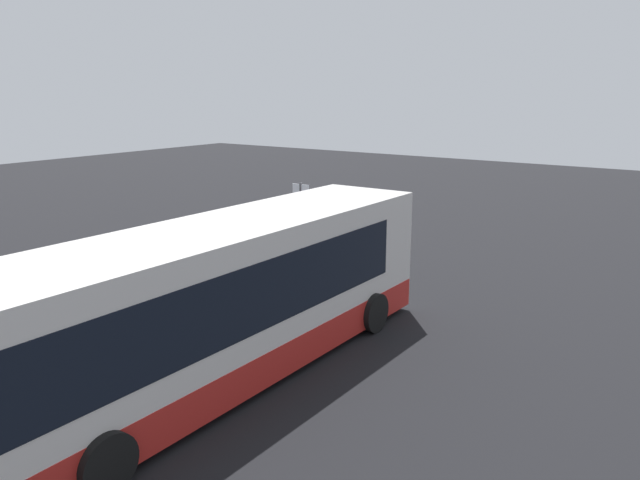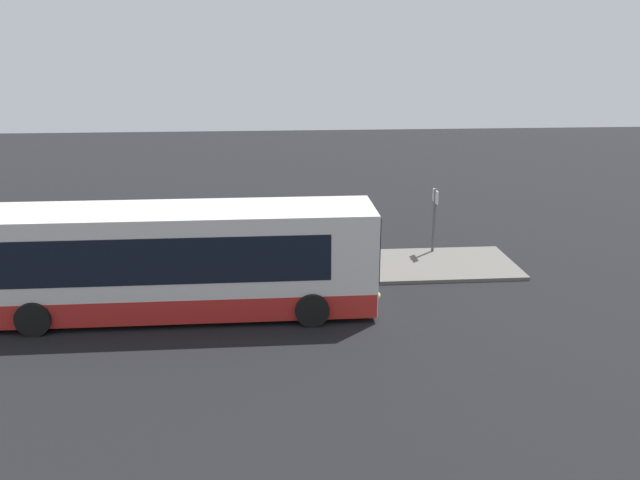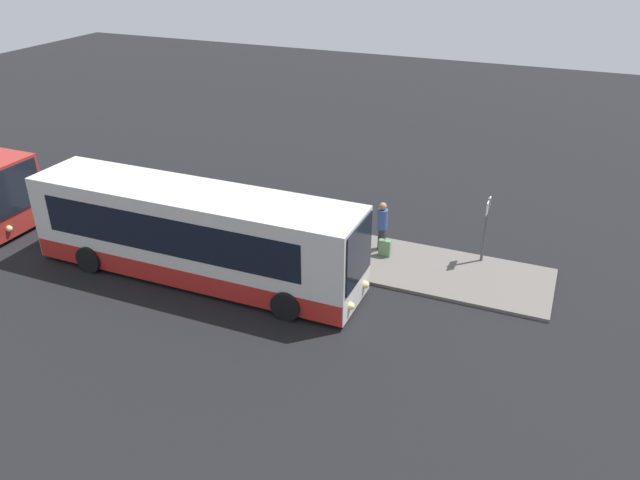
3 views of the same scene
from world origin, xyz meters
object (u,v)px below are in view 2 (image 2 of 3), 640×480
Objects in this scene: bus_lead at (171,263)px; passenger_boarding at (221,248)px; passenger_waiting at (340,232)px; sign_post at (435,212)px; passenger_with_bags at (224,253)px; suitcase at (349,254)px; trash_bin at (254,258)px.

bus_lead is 3.17m from passenger_boarding.
sign_post is at bearing -60.26° from passenger_waiting.
passenger_waiting is at bearing -106.82° from passenger_with_bags.
bus_lead is 2.50m from passenger_with_bags.
bus_lead is 4.91× the size of sign_post.
suitcase is (4.44, 0.73, -0.57)m from passenger_boarding.
sign_post reaches higher than passenger_with_bags.
suitcase is 1.33× the size of trash_bin.
bus_lead reaches higher than suitcase.
suitcase is (4.27, 1.57, -0.68)m from passenger_with_bags.
passenger_waiting is 3.66m from sign_post.
sign_post is at bearing 27.40° from bus_lead.
passenger_waiting reaches higher than passenger_with_bags.
trash_bin is at bearing -77.26° from passenger_with_bags.
passenger_boarding is 7.96m from sign_post.
passenger_boarding is 4.33m from passenger_waiting.
sign_post is (7.74, 1.74, 0.64)m from passenger_boarding.
bus_lead reaches higher than sign_post.
trash_bin is (-3.35, -0.17, 0.01)m from suitcase.
sign_post is at bearing 10.10° from trash_bin.
passenger_with_bags reaches higher than passenger_boarding.
trash_bin is at bearing 56.48° from bus_lead.
passenger_with_bags is (-4.00, -2.03, -0.02)m from passenger_waiting.
suitcase is at bearing -128.08° from passenger_waiting.
passenger_waiting is 3.21m from trash_bin.
sign_post is 3.70× the size of trash_bin.
passenger_waiting is at bearing -171.30° from sign_post.
passenger_boarding is 2.56× the size of trash_bin.
passenger_boarding reaches higher than suitcase.
suitcase is 3.66m from sign_post.
bus_lead reaches higher than passenger_with_bags.
passenger_boarding is 1.35m from trash_bin.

